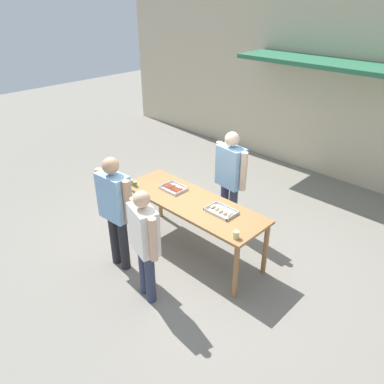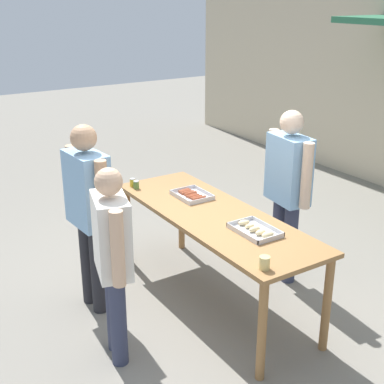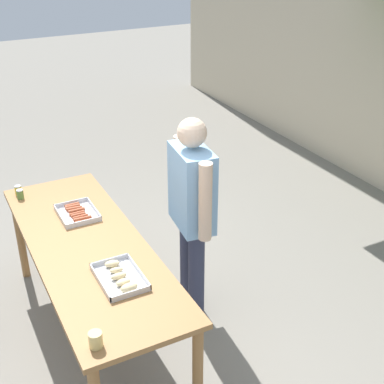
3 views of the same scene
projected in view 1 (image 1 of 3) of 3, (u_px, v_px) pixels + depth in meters
ground_plane at (192, 250)px, 5.86m from camera, size 24.00×24.00×0.00m
building_facade_back at (334, 67)px, 7.28m from camera, size 12.00×1.11×4.50m
serving_table at (192, 207)px, 5.48m from camera, size 2.33×0.79×0.88m
food_tray_sausages at (173, 188)px, 5.74m from camera, size 0.37×0.29×0.04m
food_tray_buns at (222, 211)px, 5.14m from camera, size 0.42×0.28×0.06m
condiment_jar_mustard at (132, 182)px, 5.86m from camera, size 0.06×0.06×0.08m
condiment_jar_ketchup at (135, 184)px, 5.81m from camera, size 0.06×0.06×0.08m
beer_cup at (236, 235)px, 4.61m from camera, size 0.08×0.08×0.10m
person_server_behind_table at (230, 174)px, 5.89m from camera, size 0.65×0.30×1.72m
person_customer_holding_hotdog at (115, 205)px, 5.06m from camera, size 0.65×0.28×1.72m
person_customer_with_cup at (144, 238)px, 4.55m from camera, size 0.61×0.34×1.58m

